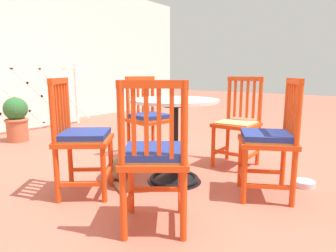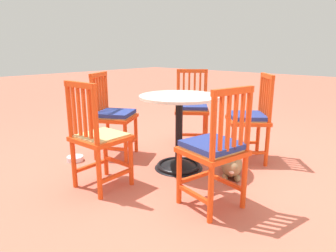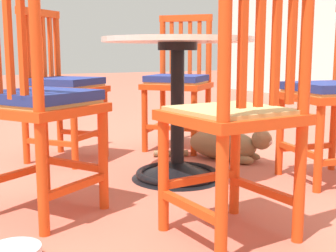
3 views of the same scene
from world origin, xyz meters
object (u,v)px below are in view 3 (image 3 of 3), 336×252
orange_chair_by_planter (236,118)px  orange_chair_facing_out (62,87)px  cafe_table (177,125)px  orange_chair_at_corner (37,106)px  orange_chair_near_fence (333,94)px  tabby_cat (228,145)px  orange_chair_tucked_in (178,83)px

orange_chair_by_planter → orange_chair_facing_out: bearing=-173.8°
cafe_table → orange_chair_at_corner: bearing=-75.6°
orange_chair_near_fence → orange_chair_facing_out: (-1.12, -1.06, 0.00)m
orange_chair_by_planter → tabby_cat: orange_chair_by_planter is taller
orange_chair_tucked_in → orange_chair_at_corner: 1.44m
orange_chair_near_fence → orange_chair_facing_out: size_ratio=1.00×
orange_chair_by_planter → orange_chair_near_fence: same height
orange_chair_near_fence → tabby_cat: bearing=-162.4°
cafe_table → orange_chair_at_corner: 0.80m
cafe_table → tabby_cat: (-0.20, 0.48, -0.19)m
orange_chair_tucked_in → tabby_cat: 0.59m
cafe_table → orange_chair_tucked_in: orange_chair_tucked_in is taller
tabby_cat → orange_chair_facing_out: bearing=-120.5°
orange_chair_by_planter → orange_chair_facing_out: 1.49m
cafe_table → orange_chair_facing_out: 0.82m
orange_chair_near_fence → orange_chair_facing_out: 1.54m
cafe_table → orange_chair_by_planter: (0.77, -0.23, 0.15)m
orange_chair_by_planter → orange_chair_facing_out: (-1.48, -0.16, 0.01)m
orange_chair_near_fence → orange_chair_by_planter: bearing=-68.0°
orange_chair_tucked_in → orange_chair_at_corner: size_ratio=1.00×
orange_chair_tucked_in → orange_chair_facing_out: size_ratio=1.00×
cafe_table → orange_chair_facing_out: size_ratio=0.83×
orange_chair_at_corner → tabby_cat: bearing=107.6°
orange_chair_tucked_in → tabby_cat: size_ratio=1.60×
cafe_table → tabby_cat: cafe_table is taller
orange_chair_by_planter → orange_chair_near_fence: size_ratio=1.00×
cafe_table → orange_chair_facing_out: bearing=-151.3°
cafe_table → orange_chair_facing_out: (-0.71, -0.39, 0.16)m
tabby_cat → orange_chair_by_planter: bearing=-36.0°
orange_chair_by_planter → orange_chair_at_corner: (-0.58, -0.53, 0.01)m
orange_chair_by_planter → tabby_cat: (-0.97, 0.71, -0.34)m
orange_chair_near_fence → cafe_table: bearing=-121.4°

